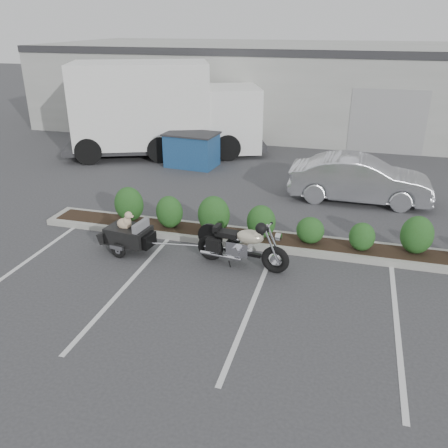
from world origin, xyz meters
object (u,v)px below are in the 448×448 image
(pet_trailer, at_px, (128,234))
(dumpster, at_px, (192,149))
(motorcycle, at_px, (242,246))
(sedan, at_px, (360,179))
(delivery_truck, at_px, (164,111))

(pet_trailer, xyz_separation_m, dumpster, (-0.91, 7.22, 0.20))
(motorcycle, relative_size, pet_trailer, 1.24)
(pet_trailer, bearing_deg, dumpster, 104.72)
(sedan, bearing_deg, delivery_truck, 65.17)
(dumpster, distance_m, delivery_truck, 2.40)
(sedan, relative_size, delivery_truck, 0.50)
(motorcycle, xyz_separation_m, pet_trailer, (-2.78, 0.02, -0.06))
(pet_trailer, height_order, delivery_truck, delivery_truck)
(motorcycle, distance_m, sedan, 5.61)
(pet_trailer, bearing_deg, delivery_truck, 113.92)
(sedan, bearing_deg, dumpster, 70.23)
(pet_trailer, relative_size, sedan, 0.42)
(sedan, height_order, delivery_truck, delivery_truck)
(motorcycle, xyz_separation_m, delivery_truck, (-5.31, 8.63, 1.24))
(dumpster, bearing_deg, sedan, -14.08)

